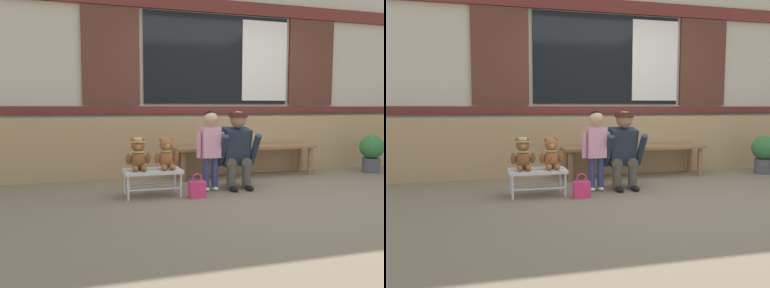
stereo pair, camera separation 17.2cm
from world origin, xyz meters
The scene contains 11 objects.
ground_plane centered at (0.00, 0.00, 0.00)m, with size 60.00×60.00×0.00m, color #756651.
brick_low_wall centered at (0.00, 1.43, 0.42)m, with size 7.75×0.25×0.85m, color tan.
shop_facade centered at (0.00, 1.94, 1.85)m, with size 7.91×0.26×3.70m.
wooden_bench_long centered at (0.15, 1.06, 0.37)m, with size 2.10×0.40×0.44m.
small_display_bench centered at (-1.36, 0.22, 0.27)m, with size 0.64×0.36×0.30m.
teddy_bear_with_hat centered at (-1.52, 0.22, 0.47)m, with size 0.28×0.27×0.36m.
teddy_bear_plain centered at (-1.20, 0.22, 0.46)m, with size 0.28×0.26×0.36m.
child_standing centered at (-0.65, 0.30, 0.59)m, with size 0.35×0.18×0.96m.
adult_crouching centered at (-0.29, 0.34, 0.48)m, with size 0.50×0.49×0.95m.
handbag_on_ground centered at (-0.90, 0.00, 0.10)m, with size 0.18×0.11×0.27m.
potted_plant centered at (2.14, 0.83, 0.32)m, with size 0.36×0.36×0.57m.
Camera 1 is at (-2.09, -3.93, 0.99)m, focal length 35.35 mm.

